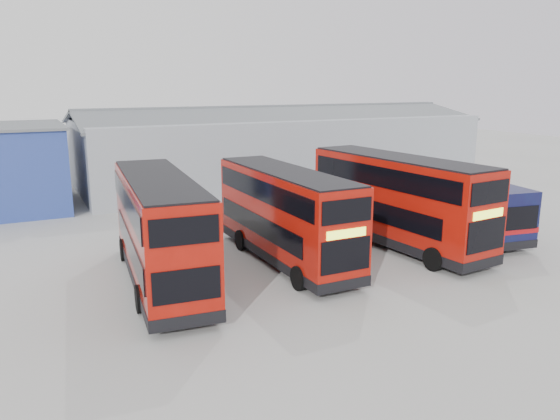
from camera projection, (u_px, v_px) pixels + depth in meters
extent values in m
plane|color=gray|center=(314.00, 269.00, 22.71)|extent=(120.00, 120.00, 0.00)
cube|color=#90969E|center=(278.00, 149.00, 43.05)|extent=(30.00, 12.00, 5.00)
cube|color=#575C60|center=(294.00, 115.00, 39.98)|extent=(30.50, 6.33, 1.29)
cube|color=#575C60|center=(263.00, 112.00, 44.87)|extent=(30.50, 6.33, 1.29)
cube|color=#9A1108|center=(160.00, 228.00, 20.61)|extent=(3.24, 10.00, 3.79)
cube|color=black|center=(162.00, 271.00, 21.00)|extent=(3.28, 10.04, 0.42)
cube|color=black|center=(194.00, 239.00, 20.78)|extent=(0.82, 8.30, 0.89)
cube|color=black|center=(130.00, 245.00, 19.96)|extent=(0.82, 8.30, 0.89)
cube|color=black|center=(190.00, 196.00, 20.76)|extent=(0.91, 9.23, 0.89)
cube|color=black|center=(126.00, 201.00, 19.94)|extent=(0.91, 9.23, 0.89)
cube|color=black|center=(144.00, 213.00, 25.22)|extent=(2.10, 0.24, 1.26)
cube|color=black|center=(142.00, 177.00, 24.84)|extent=(2.10, 0.24, 0.89)
cube|color=#D6F533|center=(143.00, 195.00, 25.04)|extent=(1.68, 0.19, 0.33)
cube|color=black|center=(187.00, 286.00, 16.24)|extent=(2.05, 0.24, 1.03)
cube|color=black|center=(184.00, 231.00, 15.86)|extent=(2.05, 0.24, 0.84)
cube|color=black|center=(158.00, 178.00, 20.17)|extent=(3.09, 9.85, 0.09)
cylinder|color=black|center=(176.00, 244.00, 24.50)|extent=(0.39, 1.00, 0.97)
cylinder|color=black|center=(124.00, 250.00, 23.73)|extent=(0.39, 1.00, 0.97)
cylinder|color=black|center=(206.00, 290.00, 19.13)|extent=(0.39, 1.00, 0.97)
cylinder|color=black|center=(140.00, 299.00, 18.36)|extent=(0.39, 1.00, 0.97)
cube|color=#9A1108|center=(285.00, 213.00, 23.29)|extent=(2.29, 9.44, 3.64)
cube|color=black|center=(285.00, 250.00, 23.66)|extent=(2.33, 9.48, 0.40)
cube|color=black|center=(257.00, 224.00, 23.21)|extent=(0.09, 8.00, 0.85)
cube|color=black|center=(304.00, 218.00, 24.19)|extent=(0.09, 8.00, 0.85)
cube|color=black|center=(261.00, 190.00, 22.54)|extent=(0.09, 8.89, 0.85)
cube|color=black|center=(309.00, 186.00, 23.53)|extent=(0.09, 8.89, 0.85)
cube|color=black|center=(346.00, 256.00, 19.28)|extent=(2.02, 0.06, 1.21)
cube|color=black|center=(347.00, 211.00, 18.91)|extent=(2.02, 0.06, 0.85)
cube|color=#D6F533|center=(347.00, 234.00, 19.09)|extent=(1.62, 0.04, 0.31)
cube|color=black|center=(243.00, 204.00, 27.54)|extent=(1.98, 0.05, 0.99)
cube|color=black|center=(242.00, 172.00, 27.17)|extent=(1.98, 0.05, 0.81)
cube|color=black|center=(285.00, 171.00, 22.87)|extent=(2.16, 9.31, 0.09)
cylinder|color=black|center=(299.00, 278.00, 20.34)|extent=(0.29, 0.94, 0.93)
cylinder|color=black|center=(348.00, 270.00, 21.28)|extent=(0.29, 0.94, 0.93)
cylinder|color=black|center=(241.00, 240.00, 25.28)|extent=(0.29, 0.94, 0.93)
cylinder|color=black|center=(283.00, 234.00, 26.21)|extent=(0.29, 0.94, 0.93)
cube|color=#9A1108|center=(397.00, 199.00, 25.51)|extent=(3.30, 10.21, 3.87)
cube|color=black|center=(396.00, 235.00, 25.91)|extent=(3.34, 10.25, 0.43)
cube|color=black|center=(372.00, 210.00, 25.32)|extent=(0.83, 8.47, 0.91)
cube|color=black|center=(410.00, 204.00, 26.55)|extent=(0.83, 8.47, 0.91)
cube|color=black|center=(379.00, 177.00, 24.63)|extent=(0.92, 9.42, 0.91)
cube|color=black|center=(418.00, 172.00, 25.86)|extent=(0.92, 9.42, 0.91)
cube|color=black|center=(486.00, 235.00, 21.45)|extent=(2.14, 0.25, 1.29)
cube|color=black|center=(490.00, 193.00, 21.06)|extent=(2.14, 0.25, 0.91)
cube|color=#D6F533|center=(488.00, 214.00, 21.25)|extent=(1.72, 0.20, 0.33)
cube|color=black|center=(333.00, 192.00, 29.82)|extent=(2.10, 0.24, 1.05)
cube|color=black|center=(333.00, 161.00, 29.43)|extent=(2.10, 0.24, 0.86)
cube|color=black|center=(400.00, 158.00, 25.07)|extent=(3.14, 10.05, 0.10)
cylinder|color=black|center=(434.00, 259.00, 22.44)|extent=(0.40, 1.02, 0.99)
cylinder|color=black|center=(472.00, 250.00, 23.60)|extent=(0.40, 1.02, 0.99)
cylinder|color=black|center=(344.00, 227.00, 27.44)|extent=(0.40, 1.02, 0.99)
cylinder|color=black|center=(378.00, 221.00, 28.60)|extent=(0.40, 1.02, 0.99)
cube|color=#0C1438|center=(448.00, 198.00, 28.89)|extent=(4.02, 10.79, 2.54)
cube|color=black|center=(446.00, 218.00, 29.14)|extent=(4.06, 10.83, 0.38)
cube|color=#990B0F|center=(447.00, 207.00, 29.00)|extent=(4.05, 10.82, 0.24)
cube|color=black|center=(471.00, 190.00, 28.88)|extent=(1.43, 8.71, 0.91)
cube|color=black|center=(431.00, 193.00, 28.18)|extent=(1.43, 8.71, 0.91)
cube|color=black|center=(398.00, 179.00, 33.78)|extent=(2.14, 0.38, 1.25)
cube|color=black|center=(518.00, 218.00, 23.93)|extent=(2.09, 0.38, 1.05)
cylinder|color=black|center=(427.00, 203.00, 32.95)|extent=(0.46, 1.03, 1.00)
cylinder|color=black|center=(393.00, 205.00, 32.29)|extent=(0.46, 1.03, 1.00)
cylinder|color=black|center=(502.00, 231.00, 26.71)|extent=(0.46, 1.03, 1.00)
cylinder|color=black|center=(461.00, 235.00, 26.05)|extent=(0.46, 1.03, 1.00)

